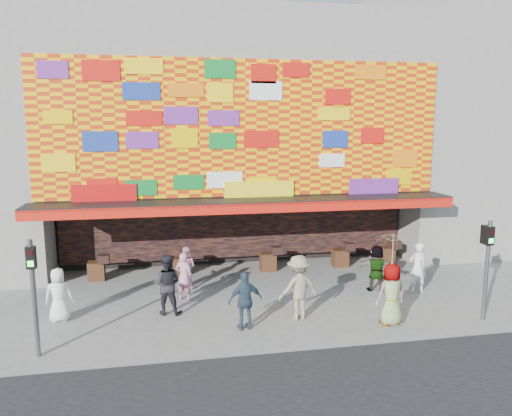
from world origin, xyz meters
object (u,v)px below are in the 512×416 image
Objects in this scene: signal_left at (33,285)px; parasol at (393,251)px; ped_c at (167,284)px; ped_h at (418,268)px; signal_right at (488,259)px; ped_e at (245,301)px; ped_b at (184,276)px; ped_a at (59,295)px; ped_g at (391,294)px; ped_f at (376,268)px; ped_i at (186,267)px; ped_d at (299,287)px.

parasol is (9.54, 0.21, 0.34)m from signal_left.
ped_h is (8.47, 0.38, -0.07)m from ped_c.
signal_right is 1.78× the size of ped_e.
ped_c is (-9.18, 2.27, -0.93)m from signal_right.
signal_left is at bearing 180.00° from signal_right.
ped_h is 3.52m from parasol.
ped_b is 0.92× the size of ped_h.
signal_right is 12.56m from ped_a.
ped_e is 0.93× the size of ped_g.
ped_b is 0.99× the size of ped_f.
signal_left is 5.50m from ped_e.
ped_a is at bearing 61.59° from ped_i.
ped_f is (3.33, 1.90, -0.15)m from ped_d.
parasol is at bearing 49.95° from ped_h.
signal_right reaches higher than ped_e.
signal_left reaches higher than ped_g.
signal_left reaches higher than parasol.
ped_i is (-1.44, 3.96, -0.09)m from ped_e.
signal_left is 1.88× the size of ped_b.
signal_right reaches higher than ped_i.
signal_right reaches higher than ped_b.
ped_h reaches higher than ped_e.
ped_e is (-1.68, -0.48, -0.12)m from ped_d.
ped_f is 6.64m from ped_i.
ped_d is at bearing 9.23° from signal_left.
ped_b is at bearing 114.01° from ped_i.
ped_f is (10.38, 3.05, -1.05)m from signal_left.
ped_a is 3.13m from ped_c.
ped_e reaches higher than ped_f.
ped_b is 3.15m from ped_e.
ped_d is at bearing 178.40° from ped_c.
ped_a is 0.92× the size of ped_h.
ped_c is 2.46m from ped_i.
signal_left is at bearing -3.01° from ped_d.
ped_e is at bearing 157.95° from ped_c.
ped_b is at bearing -35.35° from ped_g.
ped_c is at bearing 35.10° from signal_left.
ped_i is at bearing -44.49° from ped_g.
ped_c is at bearing 178.58° from ped_a.
ped_i is (-7.77, 1.98, -0.12)m from ped_h.
parasol is (5.75, -3.19, 1.40)m from ped_b.
ped_h is at bearing -179.16° from ped_a.
ped_b is at bearing -4.04° from ped_h.
ped_d is 1.29× the size of ped_i.
ped_g is at bearing 175.88° from signal_right.
ped_a is at bearing -24.58° from ped_e.
ped_h is (1.32, -0.40, 0.06)m from ped_f.
signal_left is at bearing 49.86° from ped_c.
signal_left is 9.55m from parasol.
ped_e reaches higher than ped_a.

